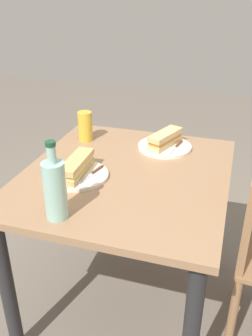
# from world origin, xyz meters

# --- Properties ---
(ground_plane) EXTENTS (8.00, 8.00, 0.00)m
(ground_plane) POSITION_xyz_m (0.00, 0.00, 0.00)
(ground_plane) COLOR #6B6056
(dining_table) EXTENTS (0.96, 0.86, 0.73)m
(dining_table) POSITION_xyz_m (0.00, 0.00, 0.61)
(dining_table) COLOR #997251
(dining_table) RESTS_ON ground
(plate_near) EXTENTS (0.26, 0.26, 0.01)m
(plate_near) POSITION_xyz_m (-0.30, 0.10, 0.74)
(plate_near) COLOR silver
(plate_near) RESTS_ON dining_table
(baguette_sandwich_near) EXTENTS (0.22, 0.14, 0.07)m
(baguette_sandwich_near) POSITION_xyz_m (-0.30, 0.10, 0.78)
(baguette_sandwich_near) COLOR #DBB77A
(baguette_sandwich_near) RESTS_ON plate_near
(knife_near) EXTENTS (0.18, 0.05, 0.01)m
(knife_near) POSITION_xyz_m (-0.29, 0.16, 0.75)
(knife_near) COLOR silver
(knife_near) RESTS_ON plate_near
(plate_far) EXTENTS (0.26, 0.26, 0.01)m
(plate_far) POSITION_xyz_m (0.10, -0.18, 0.74)
(plate_far) COLOR silver
(plate_far) RESTS_ON dining_table
(baguette_sandwich_far) EXTENTS (0.24, 0.08, 0.07)m
(baguette_sandwich_far) POSITION_xyz_m (0.10, -0.18, 0.78)
(baguette_sandwich_far) COLOR tan
(baguette_sandwich_far) RESTS_ON plate_far
(knife_far) EXTENTS (0.18, 0.05, 0.01)m
(knife_far) POSITION_xyz_m (0.09, -0.12, 0.75)
(knife_far) COLOR silver
(knife_far) RESTS_ON plate_far
(water_bottle) EXTENTS (0.08, 0.08, 0.28)m
(water_bottle) POSITION_xyz_m (0.38, -0.13, 0.84)
(water_bottle) COLOR #99C6B7
(water_bottle) RESTS_ON dining_table
(beer_glass) EXTENTS (0.07, 0.07, 0.15)m
(beer_glass) POSITION_xyz_m (-0.28, -0.30, 0.80)
(beer_glass) COLOR gold
(beer_glass) RESTS_ON dining_table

